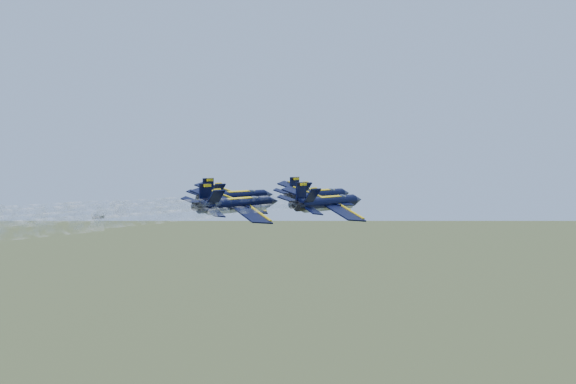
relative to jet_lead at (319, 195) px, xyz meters
The scene contains 6 objects.
jet_lead is the anchor object (origin of this frame).
jet_left 13.53m from the jet_lead, 135.27° to the right, with size 13.52×18.10×5.32m.
jet_right 13.17m from the jet_lead, 54.48° to the right, with size 13.52×18.10×5.32m.
jet_slot 19.98m from the jet_lead, 95.40° to the right, with size 13.52×18.10×5.32m.
smoke_trail_lead 52.18m from the jet_lead, 94.45° to the right, with size 7.30×68.07×2.81m.
smoke_trail_right 62.84m from the jet_lead, 86.71° to the right, with size 7.30×68.07×2.81m.
Camera 1 is at (57.92, -92.33, 115.40)m, focal length 45.00 mm.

